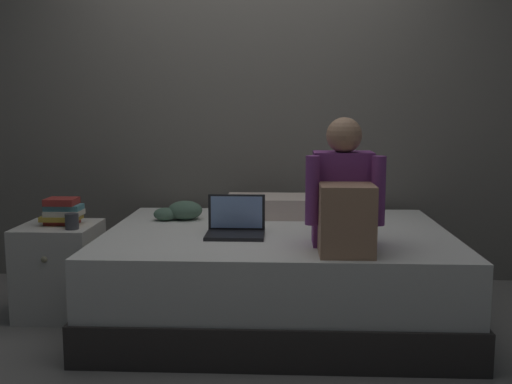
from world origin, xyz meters
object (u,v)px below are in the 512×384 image
laptop (236,226)px  mug (72,221)px  bed (277,275)px  person_sitting (344,199)px  book_stack (63,212)px  pillow (270,206)px  clothes_pile (180,211)px  nightstand (60,270)px

laptop → mug: bearing=176.8°
bed → person_sitting: bearing=-52.2°
laptop → person_sitting: bearing=-25.8°
book_stack → mug: size_ratio=2.56×
laptop → mug: size_ratio=3.56×
person_sitting → pillow: person_sitting is taller
clothes_pile → nightstand: bearing=-158.0°
book_stack → clothes_pile: size_ratio=0.76×
pillow → mug: bearing=-153.5°
nightstand → mug: 0.37m
person_sitting → clothes_pile: bearing=142.8°
person_sitting → book_stack: person_sitting is taller
nightstand → person_sitting: bearing=-15.2°
book_stack → pillow: bearing=19.1°
nightstand → clothes_pile: bearing=22.0°
nightstand → laptop: (1.07, -0.17, 0.31)m
pillow → book_stack: size_ratio=2.43×
nightstand → book_stack: 0.35m
bed → book_stack: 1.32m
person_sitting → book_stack: (-1.61, 0.46, -0.16)m
clothes_pile → mug: bearing=-144.4°
person_sitting → pillow: 0.98m
book_stack → clothes_pile: (0.66, 0.26, -0.04)m
pillow → clothes_pile: pillow is taller
pillow → mug: (-1.12, -0.56, -0.00)m
nightstand → pillow: pillow is taller
laptop → nightstand: bearing=170.9°
bed → mug: 1.22m
bed → laptop: size_ratio=6.25×
nightstand → book_stack: size_ratio=2.39×
nightstand → person_sitting: person_sitting is taller
pillow → person_sitting: bearing=-66.1°
pillow → book_stack: book_stack is taller
person_sitting → bed: bearing=127.8°
person_sitting → pillow: (-0.39, 0.88, -0.19)m
bed → laptop: 0.43m
pillow → laptop: bearing=-106.0°
laptop → pillow: size_ratio=0.57×
pillow → clothes_pile: size_ratio=1.86×
mug → clothes_pile: 0.68m
bed → nightstand: nightstand is taller
person_sitting → clothes_pile: (-0.95, 0.72, -0.20)m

